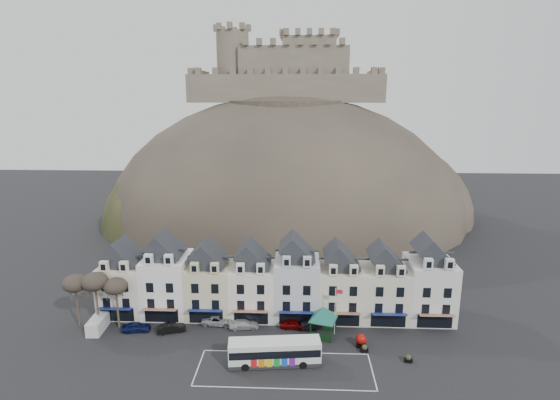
# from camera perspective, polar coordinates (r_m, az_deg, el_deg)

# --- Properties ---
(ground) EXTENTS (300.00, 300.00, 0.00)m
(ground) POSITION_cam_1_polar(r_m,az_deg,el_deg) (58.10, -1.56, -21.89)
(ground) COLOR black
(ground) RESTS_ON ground
(coach_bay_markings) EXTENTS (22.00, 7.50, 0.01)m
(coach_bay_markings) POSITION_cam_1_polar(r_m,az_deg,el_deg) (59.04, 0.61, -21.24)
(coach_bay_markings) COLOR silver
(coach_bay_markings) RESTS_ON ground
(townhouse_terrace) EXTENTS (54.40, 9.35, 11.80)m
(townhouse_terrace) POSITION_cam_1_polar(r_m,az_deg,el_deg) (69.38, -0.54, -10.64)
(townhouse_terrace) COLOR white
(townhouse_terrace) RESTS_ON ground
(castle_hill) EXTENTS (100.00, 76.00, 68.00)m
(castle_hill) POSITION_cam_1_polar(r_m,az_deg,el_deg) (121.00, 1.29, -2.67)
(castle_hill) COLOR #352E29
(castle_hill) RESTS_ON ground
(castle) EXTENTS (50.20, 22.20, 22.00)m
(castle) POSITION_cam_1_polar(r_m,az_deg,el_deg) (123.47, 1.10, 16.46)
(castle) COLOR #635C4B
(castle) RESTS_ON ground
(tree_left_far) EXTENTS (3.61, 3.61, 8.24)m
(tree_left_far) POSITION_cam_1_polar(r_m,az_deg,el_deg) (71.47, -25.21, -9.86)
(tree_left_far) COLOR #362A22
(tree_left_far) RESTS_ON ground
(tree_left_mid) EXTENTS (3.78, 3.78, 8.64)m
(tree_left_mid) POSITION_cam_1_polar(r_m,az_deg,el_deg) (70.03, -23.03, -9.81)
(tree_left_mid) COLOR #362A22
(tree_left_mid) RESTS_ON ground
(tree_left_near) EXTENTS (3.43, 3.43, 7.84)m
(tree_left_near) POSITION_cam_1_polar(r_m,az_deg,el_deg) (69.08, -20.69, -10.53)
(tree_left_near) COLOR #362A22
(tree_left_near) RESTS_ON ground
(bus) EXTENTS (11.96, 3.96, 3.31)m
(bus) POSITION_cam_1_polar(r_m,az_deg,el_deg) (59.03, -0.71, -19.11)
(bus) COLOR #262628
(bus) RESTS_ON ground
(bus_shelter) EXTENTS (6.84, 6.84, 4.55)m
(bus_shelter) POSITION_cam_1_polar(r_m,az_deg,el_deg) (64.29, 5.70, -14.52)
(bus_shelter) COLOR black
(bus_shelter) RESTS_ON ground
(red_buoy) EXTENTS (1.46, 1.46, 1.81)m
(red_buoy) POSITION_cam_1_polar(r_m,az_deg,el_deg) (63.93, 10.53, -17.55)
(red_buoy) COLOR black
(red_buoy) RESTS_ON ground
(flagpole) EXTENTS (1.04, 0.19, 7.19)m
(flagpole) POSITION_cam_1_polar(r_m,az_deg,el_deg) (64.66, 7.28, -13.82)
(flagpole) COLOR silver
(flagpole) RESTS_ON ground
(white_van) EXTENTS (2.11, 4.47, 2.00)m
(white_van) POSITION_cam_1_polar(r_m,az_deg,el_deg) (71.69, -22.70, -14.73)
(white_van) COLOR silver
(white_van) RESTS_ON ground
(planter_west) EXTENTS (1.04, 0.72, 1.03)m
(planter_west) POSITION_cam_1_polar(r_m,az_deg,el_deg) (63.07, 10.95, -18.49)
(planter_west) COLOR black
(planter_west) RESTS_ON ground
(planter_east) EXTENTS (1.06, 0.71, 1.02)m
(planter_east) POSITION_cam_1_polar(r_m,az_deg,el_deg) (62.32, 16.41, -19.25)
(planter_east) COLOR black
(planter_east) RESTS_ON ground
(car_navy) EXTENTS (4.28, 2.19, 1.40)m
(car_navy) POSITION_cam_1_polar(r_m,az_deg,el_deg) (69.70, -18.25, -15.47)
(car_navy) COLOR #0D1442
(car_navy) RESTS_ON ground
(car_black) EXTENTS (4.32, 2.66, 1.34)m
(car_black) POSITION_cam_1_polar(r_m,az_deg,el_deg) (68.14, -13.99, -15.90)
(car_black) COLOR black
(car_black) RESTS_ON ground
(car_silver) EXTENTS (4.98, 2.49, 1.38)m
(car_silver) POSITION_cam_1_polar(r_m,az_deg,el_deg) (68.83, -8.05, -15.27)
(car_silver) COLOR #A7AAAF
(car_silver) RESTS_ON ground
(car_white) EXTENTS (4.66, 2.38, 1.29)m
(car_white) POSITION_cam_1_polar(r_m,az_deg,el_deg) (67.44, -4.77, -15.86)
(car_white) COLOR #BDBDBD
(car_white) RESTS_ON ground
(car_maroon) EXTENTS (4.22, 2.03, 1.39)m
(car_maroon) POSITION_cam_1_polar(r_m,az_deg,el_deg) (67.19, 1.82, -15.89)
(car_maroon) COLOR #610506
(car_maroon) RESTS_ON ground
(car_charcoal) EXTENTS (4.02, 2.02, 1.27)m
(car_charcoal) POSITION_cam_1_polar(r_m,az_deg,el_deg) (67.26, 4.45, -15.96)
(car_charcoal) COLOR black
(car_charcoal) RESTS_ON ground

